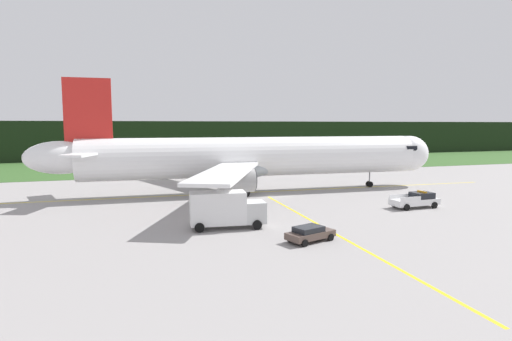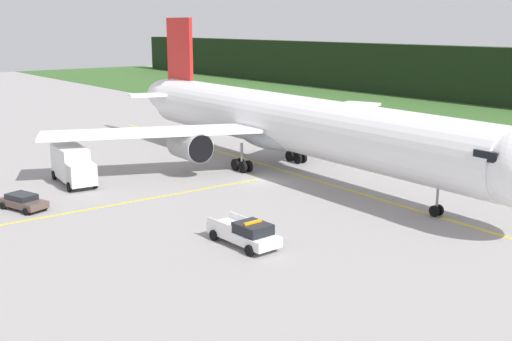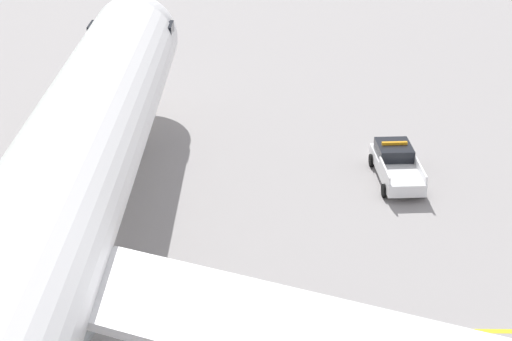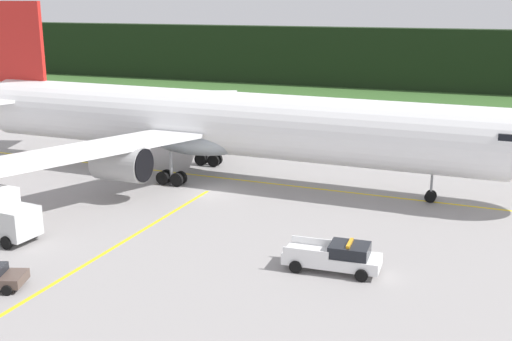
{
  "view_description": "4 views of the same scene",
  "coord_description": "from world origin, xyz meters",
  "px_view_note": "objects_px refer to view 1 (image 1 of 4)",
  "views": [
    {
      "loc": [
        -19.23,
        -52.15,
        9.69
      ],
      "look_at": [
        -0.76,
        4.89,
        3.1
      ],
      "focal_mm": 29.27,
      "sensor_mm": 36.0,
      "label": 1
    },
    {
      "loc": [
        45.54,
        -36.38,
        14.78
      ],
      "look_at": [
        4.35,
        -3.93,
        2.39
      ],
      "focal_mm": 43.49,
      "sensor_mm": 36.0,
      "label": 2
    },
    {
      "loc": [
        -30.16,
        -2.98,
        21.49
      ],
      "look_at": [
        8.28,
        -3.98,
        3.12
      ],
      "focal_mm": 60.04,
      "sensor_mm": 36.0,
      "label": 3
    },
    {
      "loc": [
        21.38,
        -47.41,
        15.92
      ],
      "look_at": [
        5.09,
        -3.05,
        3.19
      ],
      "focal_mm": 45.15,
      "sensor_mm": 36.0,
      "label": 4
    }
  ],
  "objects_px": {
    "catering_truck": "(225,209)",
    "ops_pickup_truck": "(416,200)",
    "airliner": "(253,158)",
    "staff_car": "(310,233)"
  },
  "relations": [
    {
      "from": "catering_truck",
      "to": "ops_pickup_truck",
      "type": "bearing_deg",
      "value": 6.2
    },
    {
      "from": "airliner",
      "to": "staff_car",
      "type": "xyz_separation_m",
      "value": [
        -3.23,
        -25.78,
        -4.31
      ]
    },
    {
      "from": "staff_car",
      "to": "ops_pickup_truck",
      "type": "bearing_deg",
      "value": 26.94
    },
    {
      "from": "ops_pickup_truck",
      "to": "airliner",
      "type": "bearing_deg",
      "value": 131.62
    },
    {
      "from": "catering_truck",
      "to": "staff_car",
      "type": "xyz_separation_m",
      "value": [
        5.65,
        -6.58,
        -1.13
      ]
    },
    {
      "from": "ops_pickup_truck",
      "to": "catering_truck",
      "type": "xyz_separation_m",
      "value": [
        -23.65,
        -2.57,
        0.93
      ]
    },
    {
      "from": "airliner",
      "to": "staff_car",
      "type": "relative_size",
      "value": 12.85
    },
    {
      "from": "catering_truck",
      "to": "staff_car",
      "type": "bearing_deg",
      "value": -49.39
    },
    {
      "from": "ops_pickup_truck",
      "to": "staff_car",
      "type": "relative_size",
      "value": 1.28
    },
    {
      "from": "catering_truck",
      "to": "airliner",
      "type": "bearing_deg",
      "value": 65.18
    }
  ]
}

